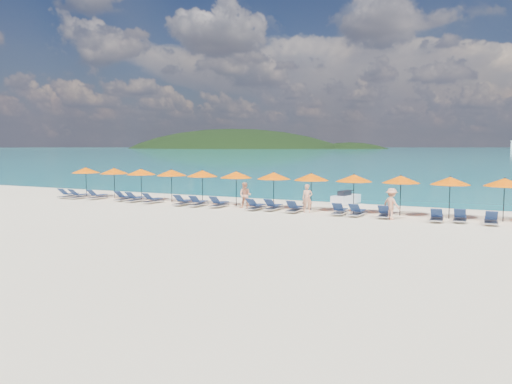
% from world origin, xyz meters
% --- Properties ---
extents(ground, '(1400.00, 1400.00, 0.00)m').
position_xyz_m(ground, '(0.00, 0.00, 0.00)').
color(ground, beige).
extents(sea, '(1600.00, 1300.00, 0.01)m').
position_xyz_m(sea, '(0.00, 660.00, 0.01)').
color(sea, '#1FA9B2').
rests_on(sea, ground).
extents(headland_main, '(374.00, 242.00, 126.50)m').
position_xyz_m(headland_main, '(-300.00, 540.00, -38.00)').
color(headland_main, black).
rests_on(headland_main, ground).
extents(headland_small, '(162.00, 126.00, 85.50)m').
position_xyz_m(headland_small, '(-150.00, 560.00, -35.00)').
color(headland_small, black).
rests_on(headland_small, ground).
extents(jetski, '(1.45, 2.62, 0.88)m').
position_xyz_m(jetski, '(3.47, 9.47, 0.36)').
color(jetski, white).
rests_on(jetski, ground).
extents(beachgoer_a, '(0.71, 0.59, 1.66)m').
position_xyz_m(beachgoer_a, '(2.69, 4.25, 0.83)').
color(beachgoer_a, tan).
rests_on(beachgoer_a, ground).
extents(beachgoer_b, '(0.83, 0.52, 1.63)m').
position_xyz_m(beachgoer_b, '(-1.43, 4.40, 0.81)').
color(beachgoer_b, tan).
rests_on(beachgoer_b, ground).
extents(beachgoer_c, '(1.17, 0.99, 1.66)m').
position_xyz_m(beachgoer_c, '(7.59, 3.70, 0.83)').
color(beachgoer_c, tan).
rests_on(beachgoer_c, ground).
extents(umbrella_0, '(2.10, 2.10, 2.28)m').
position_xyz_m(umbrella_0, '(-15.53, 5.38, 2.02)').
color(umbrella_0, black).
rests_on(umbrella_0, ground).
extents(umbrella_1, '(2.10, 2.10, 2.28)m').
position_xyz_m(umbrella_1, '(-12.82, 5.45, 2.02)').
color(umbrella_1, black).
rests_on(umbrella_1, ground).
extents(umbrella_2, '(2.10, 2.10, 2.28)m').
position_xyz_m(umbrella_2, '(-10.26, 5.36, 2.02)').
color(umbrella_2, black).
rests_on(umbrella_2, ground).
extents(umbrella_3, '(2.10, 2.10, 2.28)m').
position_xyz_m(umbrella_3, '(-7.66, 5.39, 2.02)').
color(umbrella_3, black).
rests_on(umbrella_3, ground).
extents(umbrella_4, '(2.10, 2.10, 2.28)m').
position_xyz_m(umbrella_4, '(-5.20, 5.45, 2.02)').
color(umbrella_4, black).
rests_on(umbrella_4, ground).
extents(umbrella_5, '(2.10, 2.10, 2.28)m').
position_xyz_m(umbrella_5, '(-2.51, 5.23, 2.02)').
color(umbrella_5, black).
rests_on(umbrella_5, ground).
extents(umbrella_6, '(2.10, 2.10, 2.28)m').
position_xyz_m(umbrella_6, '(0.10, 5.28, 2.02)').
color(umbrella_6, black).
rests_on(umbrella_6, ground).
extents(umbrella_7, '(2.10, 2.10, 2.28)m').
position_xyz_m(umbrella_7, '(2.56, 5.24, 2.02)').
color(umbrella_7, black).
rests_on(umbrella_7, ground).
extents(umbrella_8, '(2.10, 2.10, 2.28)m').
position_xyz_m(umbrella_8, '(5.13, 5.30, 2.02)').
color(umbrella_8, black).
rests_on(umbrella_8, ground).
extents(umbrella_9, '(2.10, 2.10, 2.28)m').
position_xyz_m(umbrella_9, '(7.73, 5.41, 2.02)').
color(umbrella_9, black).
rests_on(umbrella_9, ground).
extents(umbrella_10, '(2.10, 2.10, 2.28)m').
position_xyz_m(umbrella_10, '(10.28, 5.36, 2.02)').
color(umbrella_10, black).
rests_on(umbrella_10, ground).
extents(umbrella_11, '(2.10, 2.10, 2.28)m').
position_xyz_m(umbrella_11, '(12.86, 5.51, 2.02)').
color(umbrella_11, black).
rests_on(umbrella_11, ground).
extents(lounger_0, '(0.68, 1.72, 0.66)m').
position_xyz_m(lounger_0, '(-16.04, 4.08, 0.24)').
color(lounger_0, silver).
rests_on(lounger_0, ground).
extents(lounger_1, '(0.70, 1.73, 0.66)m').
position_xyz_m(lounger_1, '(-14.91, 4.02, 0.24)').
color(lounger_1, silver).
rests_on(lounger_1, ground).
extents(lounger_2, '(0.64, 1.71, 0.66)m').
position_xyz_m(lounger_2, '(-13.47, 4.33, 0.24)').
color(lounger_2, silver).
rests_on(lounger_2, ground).
extents(lounger_3, '(0.64, 1.71, 0.66)m').
position_xyz_m(lounger_3, '(-10.94, 4.35, 0.24)').
color(lounger_3, silver).
rests_on(lounger_3, ground).
extents(lounger_4, '(0.63, 1.71, 0.66)m').
position_xyz_m(lounger_4, '(-9.81, 4.17, 0.24)').
color(lounger_4, silver).
rests_on(lounger_4, ground).
extents(lounger_5, '(0.75, 1.74, 0.66)m').
position_xyz_m(lounger_5, '(-8.28, 4.10, 0.24)').
color(lounger_5, silver).
rests_on(lounger_5, ground).
extents(lounger_6, '(0.64, 1.71, 0.66)m').
position_xyz_m(lounger_6, '(-5.76, 4.01, 0.24)').
color(lounger_6, silver).
rests_on(lounger_6, ground).
extents(lounger_7, '(0.71, 1.73, 0.66)m').
position_xyz_m(lounger_7, '(-4.59, 3.99, 0.24)').
color(lounger_7, silver).
rests_on(lounger_7, ground).
extents(lounger_8, '(0.65, 1.71, 0.66)m').
position_xyz_m(lounger_8, '(-3.16, 4.14, 0.24)').
color(lounger_8, silver).
rests_on(lounger_8, ground).
extents(lounger_9, '(0.73, 1.74, 0.66)m').
position_xyz_m(lounger_9, '(-0.49, 3.99, 0.24)').
color(lounger_9, silver).
rests_on(lounger_9, ground).
extents(lounger_10, '(0.68, 1.72, 0.66)m').
position_xyz_m(lounger_10, '(0.53, 4.27, 0.24)').
color(lounger_10, silver).
rests_on(lounger_10, ground).
extents(lounger_11, '(0.70, 1.73, 0.66)m').
position_xyz_m(lounger_11, '(2.01, 4.02, 0.24)').
color(lounger_11, silver).
rests_on(lounger_11, ground).
extents(lounger_12, '(0.71, 1.73, 0.66)m').
position_xyz_m(lounger_12, '(4.67, 4.14, 0.24)').
color(lounger_12, silver).
rests_on(lounger_12, ground).
extents(lounger_13, '(0.67, 1.72, 0.66)m').
position_xyz_m(lounger_13, '(5.67, 4.10, 0.24)').
color(lounger_13, silver).
rests_on(lounger_13, ground).
extents(lounger_14, '(0.70, 1.73, 0.66)m').
position_xyz_m(lounger_14, '(7.18, 4.13, 0.24)').
color(lounger_14, silver).
rests_on(lounger_14, ground).
extents(lounger_15, '(0.73, 1.74, 0.66)m').
position_xyz_m(lounger_15, '(9.82, 3.97, 0.24)').
color(lounger_15, silver).
rests_on(lounger_15, ground).
extents(lounger_16, '(0.67, 1.72, 0.66)m').
position_xyz_m(lounger_16, '(10.90, 4.33, 0.24)').
color(lounger_16, silver).
rests_on(lounger_16, ground).
extents(lounger_17, '(0.69, 1.72, 0.66)m').
position_xyz_m(lounger_17, '(12.33, 4.13, 0.24)').
color(lounger_17, silver).
rests_on(lounger_17, ground).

